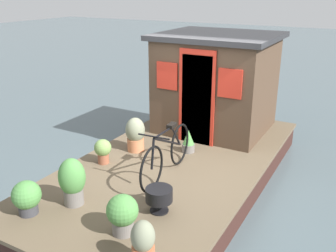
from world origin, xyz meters
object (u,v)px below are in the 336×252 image
(potted_plant_lavender, at_px, (103,150))
(charcoal_grill, at_px, (159,196))
(bicycle, at_px, (167,154))
(potted_plant_geranium, at_px, (188,142))
(potted_plant_rosemary, at_px, (72,181))
(houseboat_cabin, at_px, (216,82))
(potted_plant_succulent, at_px, (143,243))
(potted_plant_basil, at_px, (27,197))
(potted_plant_thyme, at_px, (135,134))
(potted_plant_fern, at_px, (122,213))

(potted_plant_lavender, height_order, charcoal_grill, potted_plant_lavender)
(bicycle, relative_size, potted_plant_geranium, 4.15)
(potted_plant_rosemary, distance_m, potted_plant_geranium, 2.45)
(potted_plant_rosemary, xyz_separation_m, charcoal_grill, (0.41, -1.13, -0.12))
(houseboat_cabin, distance_m, potted_plant_succulent, 4.50)
(potted_plant_basil, bearing_deg, potted_plant_succulent, -92.86)
(bicycle, xyz_separation_m, potted_plant_thyme, (0.61, 0.99, -0.07))
(potted_plant_basil, relative_size, potted_plant_succulent, 0.86)
(potted_plant_basil, height_order, potted_plant_rosemary, potted_plant_rosemary)
(potted_plant_geranium, bearing_deg, potted_plant_thyme, 115.27)
(potted_plant_succulent, distance_m, potted_plant_fern, 0.63)
(bicycle, distance_m, potted_plant_thyme, 1.17)
(potted_plant_succulent, distance_m, potted_plant_lavender, 2.67)
(potted_plant_thyme, distance_m, charcoal_grill, 2.08)
(houseboat_cabin, relative_size, potted_plant_rosemary, 3.36)
(potted_plant_basil, relative_size, potted_plant_geranium, 1.13)
(potted_plant_basil, xyz_separation_m, potted_plant_rosemary, (0.48, -0.36, 0.11))
(potted_plant_succulent, bearing_deg, charcoal_grill, 20.97)
(houseboat_cabin, height_order, bicycle, houseboat_cabin)
(potted_plant_basil, distance_m, potted_plant_rosemary, 0.61)
(bicycle, xyz_separation_m, charcoal_grill, (-0.93, -0.40, -0.15))
(potted_plant_thyme, distance_m, potted_plant_fern, 2.50)
(houseboat_cabin, xyz_separation_m, potted_plant_thyme, (-1.81, 0.81, -0.68))
(houseboat_cabin, distance_m, potted_plant_basil, 4.40)
(potted_plant_basil, xyz_separation_m, potted_plant_lavender, (1.71, 0.09, -0.01))
(bicycle, relative_size, charcoal_grill, 4.72)
(potted_plant_succulent, relative_size, potted_plant_geranium, 1.32)
(potted_plant_basil, distance_m, potted_plant_thyme, 2.43)
(houseboat_cabin, relative_size, charcoal_grill, 6.29)
(houseboat_cabin, bearing_deg, bicycle, -175.71)
(potted_plant_fern, bearing_deg, houseboat_cabin, 6.32)
(potted_plant_rosemary, xyz_separation_m, potted_plant_thyme, (1.95, 0.27, -0.04))
(houseboat_cabin, distance_m, potted_plant_rosemary, 3.85)
(potted_plant_lavender, relative_size, potted_plant_rosemary, 0.62)
(houseboat_cabin, height_order, potted_plant_lavender, houseboat_cabin)
(potted_plant_basil, height_order, potted_plant_succulent, potted_plant_succulent)
(potted_plant_succulent, bearing_deg, houseboat_cabin, 12.51)
(potted_plant_succulent, xyz_separation_m, potted_plant_fern, (0.36, 0.52, 0.01))
(potted_plant_rosemary, xyz_separation_m, potted_plant_geranium, (2.36, -0.61, -0.16))
(potted_plant_geranium, bearing_deg, potted_plant_succulent, -162.97)
(bicycle, distance_m, potted_plant_basil, 2.13)
(potted_plant_lavender, xyz_separation_m, potted_plant_geranium, (1.13, -1.06, -0.04))
(potted_plant_thyme, height_order, potted_plant_geranium, potted_plant_thyme)
(bicycle, relative_size, potted_plant_thyme, 2.73)
(potted_plant_thyme, relative_size, potted_plant_geranium, 1.52)
(potted_plant_lavender, distance_m, potted_plant_fern, 2.05)
(potted_plant_rosemary, distance_m, charcoal_grill, 1.21)
(houseboat_cabin, bearing_deg, potted_plant_basil, 167.89)
(potted_plant_succulent, distance_m, potted_plant_rosemary, 1.61)
(potted_plant_rosemary, bearing_deg, charcoal_grill, -69.94)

